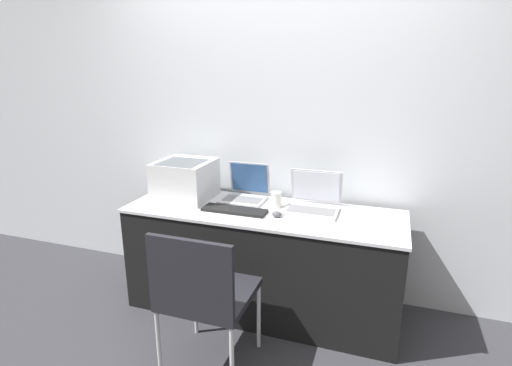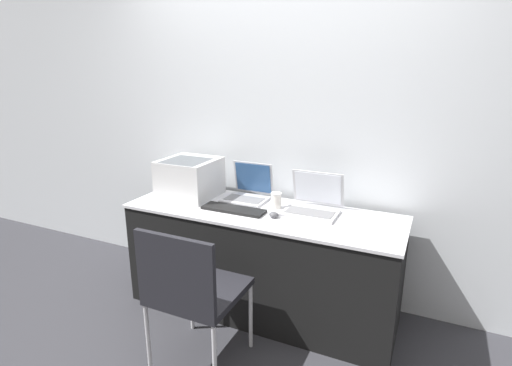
# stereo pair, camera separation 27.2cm
# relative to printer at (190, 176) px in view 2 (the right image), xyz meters

# --- Properties ---
(ground_plane) EXTENTS (14.00, 14.00, 0.00)m
(ground_plane) POSITION_rel_printer_xyz_m (0.63, -0.37, -0.91)
(ground_plane) COLOR #333338
(wall_back) EXTENTS (8.00, 0.05, 2.60)m
(wall_back) POSITION_rel_printer_xyz_m (0.63, 0.33, 0.39)
(wall_back) COLOR silver
(wall_back) RESTS_ON ground_plane
(table) EXTENTS (1.90, 0.63, 0.76)m
(table) POSITION_rel_printer_xyz_m (0.63, -0.07, -0.53)
(table) COLOR black
(table) RESTS_ON ground_plane
(printer) EXTENTS (0.39, 0.40, 0.28)m
(printer) POSITION_rel_printer_xyz_m (0.00, 0.00, 0.00)
(printer) COLOR silver
(printer) RESTS_ON table
(laptop_left) EXTENTS (0.31, 0.30, 0.26)m
(laptop_left) POSITION_rel_printer_xyz_m (0.43, 0.12, -0.10)
(laptop_left) COLOR #B7B7BC
(laptop_left) RESTS_ON table
(laptop_right) EXTENTS (0.36, 0.33, 0.26)m
(laptop_right) POSITION_rel_printer_xyz_m (0.95, 0.06, -0.10)
(laptop_right) COLOR #B7B7BC
(laptop_right) RESTS_ON table
(external_keyboard) EXTENTS (0.44, 0.14, 0.02)m
(external_keyboard) POSITION_rel_printer_xyz_m (0.45, -0.16, -0.14)
(external_keyboard) COLOR black
(external_keyboard) RESTS_ON table
(coffee_cup) EXTENTS (0.07, 0.07, 0.11)m
(coffee_cup) POSITION_rel_printer_xyz_m (0.70, 0.02, -0.10)
(coffee_cup) COLOR white
(coffee_cup) RESTS_ON table
(mouse) EXTENTS (0.06, 0.05, 0.04)m
(mouse) POSITION_rel_printer_xyz_m (0.75, -0.16, -0.13)
(mouse) COLOR #4C4C51
(mouse) RESTS_ON table
(chair) EXTENTS (0.47, 0.47, 0.89)m
(chair) POSITION_rel_printer_xyz_m (0.52, -0.79, -0.38)
(chair) COLOR black
(chair) RESTS_ON ground_plane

